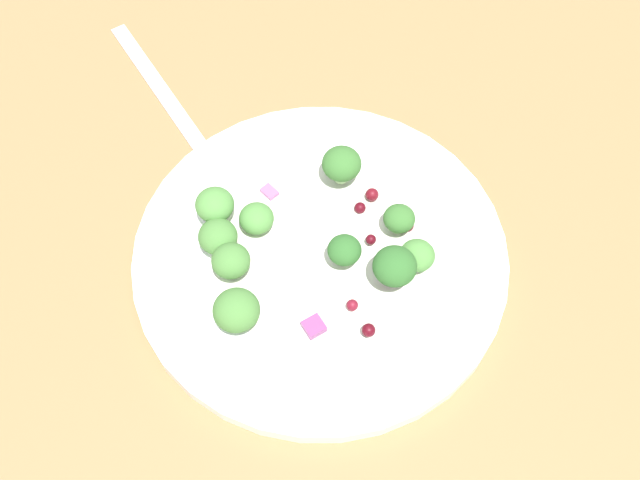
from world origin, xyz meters
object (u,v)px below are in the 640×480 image
at_px(plate, 320,254).
at_px(broccoli_floret_2, 231,262).
at_px(broccoli_floret_0, 257,219).
at_px(broccoli_floret_1, 397,214).
at_px(fork, 175,110).

height_order(plate, broccoli_floret_2, broccoli_floret_2).
bearing_deg(broccoli_floret_2, broccoli_floret_0, -128.97).
bearing_deg(broccoli_floret_0, broccoli_floret_1, 164.79).
height_order(broccoli_floret_1, broccoli_floret_2, broccoli_floret_2).
distance_m(broccoli_floret_2, fork, 0.16).
bearing_deg(broccoli_floret_2, broccoli_floret_1, -177.38).
bearing_deg(fork, broccoli_floret_0, 104.31).
relative_size(plate, broccoli_floret_1, 11.66).
xyz_separation_m(broccoli_floret_0, broccoli_floret_1, (-0.09, 0.02, 0.00)).
xyz_separation_m(plate, fork, (0.07, -0.16, -0.01)).
relative_size(broccoli_floret_0, broccoli_floret_1, 1.09).
bearing_deg(broccoli_floret_2, plate, -178.59).
xyz_separation_m(broccoli_floret_1, broccoli_floret_2, (0.12, 0.01, 0.00)).
distance_m(broccoli_floret_1, broccoli_floret_2, 0.12).
relative_size(broccoli_floret_0, broccoli_floret_2, 0.93).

